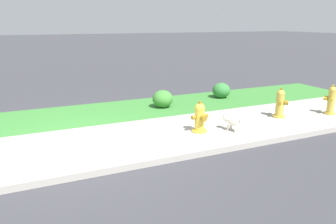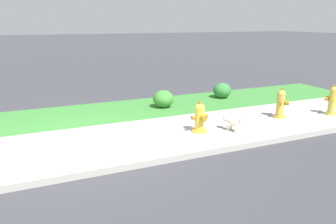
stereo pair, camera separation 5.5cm
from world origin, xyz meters
name	(u,v)px [view 2 (the right image)]	position (x,y,z in m)	size (l,w,h in m)	color
ground_plane	(81,147)	(0.00, 0.00, 0.00)	(120.00, 120.00, 0.00)	#38383D
sidewalk_pavement	(81,147)	(0.00, 0.00, 0.01)	(18.00, 2.43, 0.01)	#ADA89E
grass_verge	(66,116)	(0.00, 2.32, 0.00)	(18.00, 2.20, 0.01)	#387A33
street_curb	(95,171)	(0.00, -1.30, 0.06)	(18.00, 0.16, 0.12)	#ADA89E
fire_hydrant_far_end	(281,104)	(4.94, 0.03, 0.37)	(0.35, 0.35, 0.76)	gold
fire_hydrant_by_grass_verge	(200,118)	(2.53, -0.14, 0.33)	(0.40, 0.37, 0.70)	gold
fire_hydrant_at_driveway	(332,101)	(6.35, -0.28, 0.38)	(0.34, 0.33, 0.79)	gold
small_white_dog	(232,121)	(3.22, -0.37, 0.23)	(0.30, 0.48, 0.41)	silver
shrub_bush_far_verge	(163,99)	(2.64, 2.17, 0.25)	(0.58, 0.58, 0.49)	#3D7F33
shrub_bush_mid_verge	(222,90)	(4.82, 2.52, 0.24)	(0.57, 0.57, 0.48)	#337538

